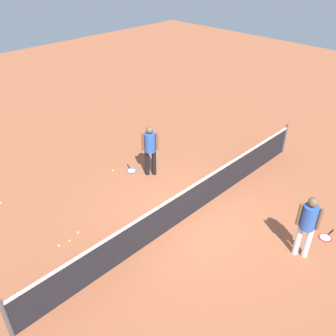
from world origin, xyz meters
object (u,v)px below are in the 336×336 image
object	(u,v)px
tennis_racket_near_player	(131,170)
tennis_ball_by_net	(112,171)
tennis_ball_baseline	(1,203)
tennis_ball_midcourt	(78,233)
player_far_side	(308,222)
tennis_ball_stray_left	(70,241)
tennis_racket_far_player	(326,237)
tennis_ball_near_player	(59,246)
player_near_side	(150,147)

from	to	relation	value
tennis_racket_near_player	tennis_ball_by_net	bearing A→B (deg)	-40.43
tennis_ball_by_net	tennis_ball_baseline	world-z (taller)	same
tennis_racket_near_player	tennis_ball_baseline	xyz separation A→B (m)	(3.77, -1.30, 0.02)
tennis_racket_near_player	tennis_ball_midcourt	size ratio (longest dim) A/B	9.17
player_far_side	tennis_ball_stray_left	xyz separation A→B (m)	(3.67, -4.29, -0.98)
tennis_ball_midcourt	tennis_racket_far_player	bearing A→B (deg)	133.57
tennis_ball_midcourt	tennis_ball_baseline	size ratio (longest dim) A/B	1.00
tennis_racket_far_player	tennis_ball_near_player	size ratio (longest dim) A/B	8.97
tennis_racket_near_player	tennis_ball_by_net	size ratio (longest dim) A/B	9.17
player_near_side	tennis_ball_midcourt	size ratio (longest dim) A/B	25.76
tennis_ball_stray_left	player_near_side	bearing A→B (deg)	-166.91
player_far_side	tennis_racket_near_player	world-z (taller)	player_far_side
tennis_racket_far_player	tennis_ball_by_net	world-z (taller)	tennis_ball_by_net
tennis_ball_midcourt	player_far_side	bearing A→B (deg)	127.37
tennis_racket_near_player	tennis_ball_baseline	size ratio (longest dim) A/B	9.17
player_far_side	tennis_racket_far_player	xyz separation A→B (m)	(-1.01, 0.20, -1.00)
player_far_side	tennis_ball_midcourt	bearing A→B (deg)	-52.63
player_near_side	tennis_ball_stray_left	xyz separation A→B (m)	(3.54, 0.82, -0.98)
tennis_ball_baseline	tennis_ball_stray_left	size ratio (longest dim) A/B	1.00
player_near_side	tennis_racket_near_player	bearing A→B (deg)	-62.01
tennis_racket_far_player	tennis_ball_baseline	distance (m)	8.92
tennis_ball_by_net	tennis_racket_far_player	bearing A→B (deg)	106.98
tennis_ball_baseline	player_far_side	bearing A→B (deg)	121.01
player_near_side	tennis_ball_midcourt	distance (m)	3.45
player_far_side	tennis_ball_near_player	bearing A→B (deg)	-47.62
player_near_side	tennis_racket_near_player	xyz separation A→B (m)	(0.32, -0.60, -1.00)
tennis_ball_by_net	tennis_ball_baseline	size ratio (longest dim) A/B	1.00
tennis_ball_midcourt	tennis_ball_stray_left	distance (m)	0.33
tennis_ball_baseline	tennis_ball_stray_left	distance (m)	2.78
tennis_ball_stray_left	tennis_ball_baseline	bearing A→B (deg)	-78.63
player_near_side	tennis_ball_near_player	size ratio (longest dim) A/B	25.76
tennis_ball_near_player	player_far_side	bearing A→B (deg)	132.38
tennis_racket_far_player	tennis_ball_near_player	xyz separation A→B (m)	(4.97, -4.53, 0.02)
tennis_racket_far_player	player_near_side	bearing A→B (deg)	-77.85
player_far_side	tennis_ball_near_player	distance (m)	5.95
player_near_side	tennis_ball_baseline	xyz separation A→B (m)	(4.09, -1.90, -0.98)
tennis_ball_near_player	tennis_ball_by_net	size ratio (longest dim) A/B	1.00
player_near_side	tennis_ball_midcourt	world-z (taller)	player_near_side
tennis_racket_far_player	tennis_ball_by_net	size ratio (longest dim) A/B	8.97
tennis_ball_midcourt	tennis_ball_stray_left	world-z (taller)	same
player_far_side	tennis_ball_stray_left	world-z (taller)	player_far_side
tennis_racket_far_player	tennis_ball_by_net	xyz separation A→B (m)	(1.93, -6.31, 0.02)
tennis_racket_far_player	tennis_ball_stray_left	world-z (taller)	tennis_ball_stray_left
player_far_side	tennis_ball_midcourt	distance (m)	5.62
tennis_ball_by_net	tennis_ball_midcourt	distance (m)	2.99
tennis_racket_near_player	tennis_ball_near_player	xyz separation A→B (m)	(3.51, 1.38, 0.02)
player_near_side	tennis_ball_near_player	xyz separation A→B (m)	(3.83, 0.78, -0.98)
player_near_side	tennis_racket_near_player	size ratio (longest dim) A/B	2.81
tennis_ball_baseline	tennis_ball_stray_left	bearing A→B (deg)	101.37
player_near_side	tennis_racket_far_player	world-z (taller)	player_near_side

